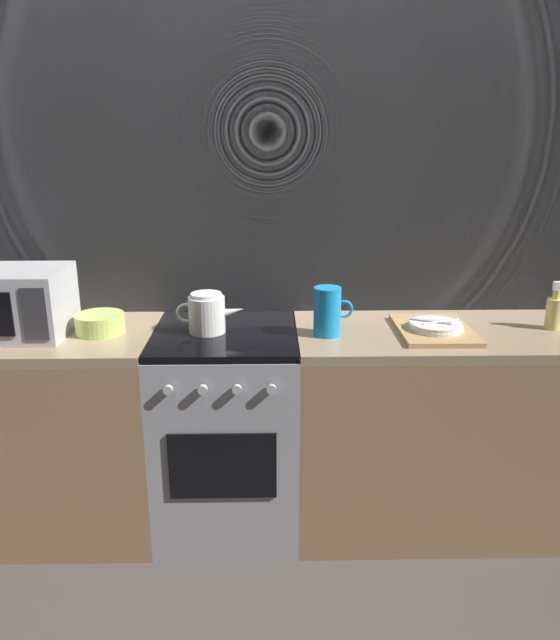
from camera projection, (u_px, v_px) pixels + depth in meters
name	position (u px, v px, depth m)	size (l,w,h in m)	color
ground_plane	(230.00, 518.00, 2.78)	(8.00, 8.00, 0.00)	#47423D
back_wall	(228.00, 246.00, 2.73)	(3.60, 0.05, 2.40)	gray
counter_left	(20.00, 431.00, 2.63)	(1.20, 0.60, 0.90)	#997251
stove_unit	(228.00, 430.00, 2.64)	(0.60, 0.63, 0.90)	#9E9EA3
counter_right	(432.00, 428.00, 2.66)	(1.20, 0.60, 0.90)	#997251
microwave	(9.00, 302.00, 2.44)	(0.46, 0.35, 0.27)	#B2B2B7
kettle	(207.00, 313.00, 2.49)	(0.28, 0.15, 0.17)	white
mixing_bowl	(100.00, 323.00, 2.49)	(0.20, 0.20, 0.08)	#B7D166
pitcher	(328.00, 311.00, 2.44)	(0.16, 0.11, 0.20)	#198CD8
dish_pile	(435.00, 328.00, 2.49)	(0.30, 0.40, 0.06)	tan
spray_bottle	(554.00, 310.00, 2.53)	(0.08, 0.06, 0.20)	#E5CC72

